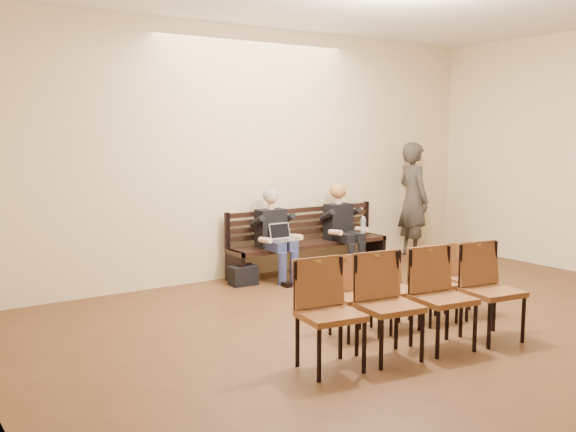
# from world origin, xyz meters

# --- Properties ---
(ground) EXTENTS (10.00, 10.00, 0.00)m
(ground) POSITION_xyz_m (0.00, 0.00, 0.00)
(ground) COLOR brown
(ground) RESTS_ON ground
(room_walls) EXTENTS (8.02, 10.01, 3.51)m
(room_walls) POSITION_xyz_m (0.00, 0.79, 2.54)
(room_walls) COLOR beige
(room_walls) RESTS_ON ground
(bench) EXTENTS (2.60, 0.90, 0.45)m
(bench) POSITION_xyz_m (0.73, 4.65, 0.23)
(bench) COLOR black
(bench) RESTS_ON ground
(seated_man) EXTENTS (0.50, 0.70, 1.21)m
(seated_man) POSITION_xyz_m (0.04, 4.53, 0.61)
(seated_man) COLOR black
(seated_man) RESTS_ON ground
(seated_woman) EXTENTS (0.50, 0.70, 1.17)m
(seated_woman) POSITION_xyz_m (1.24, 4.53, 0.58)
(seated_woman) COLOR black
(seated_woman) RESTS_ON ground
(laptop) EXTENTS (0.35, 0.29, 0.24)m
(laptop) POSITION_xyz_m (0.08, 4.33, 0.57)
(laptop) COLOR silver
(laptop) RESTS_ON bench
(water_bottle) EXTENTS (0.08, 0.08, 0.25)m
(water_bottle) POSITION_xyz_m (1.39, 4.23, 0.58)
(water_bottle) COLOR silver
(water_bottle) RESTS_ON bench
(bag) EXTENTS (0.37, 0.26, 0.26)m
(bag) POSITION_xyz_m (-0.49, 4.51, 0.13)
(bag) COLOR black
(bag) RESTS_ON ground
(passerby) EXTENTS (0.68, 0.89, 2.17)m
(passerby) POSITION_xyz_m (2.83, 4.67, 1.09)
(passerby) COLOR #35312B
(passerby) RESTS_ON ground
(chair_row_front) EXTENTS (2.01, 0.62, 0.81)m
(chair_row_front) POSITION_xyz_m (0.11, 1.91, 0.41)
(chair_row_front) COLOR brown
(chair_row_front) RESTS_ON ground
(chair_row_back) EXTENTS (2.40, 0.85, 0.97)m
(chair_row_back) POSITION_xyz_m (-0.51, 1.27, 0.48)
(chair_row_back) COLOR brown
(chair_row_back) RESTS_ON ground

